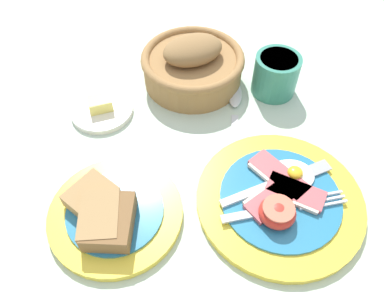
{
  "coord_description": "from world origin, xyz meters",
  "views": [
    {
      "loc": [
        -0.09,
        -0.28,
        0.48
      ],
      "look_at": [
        -0.05,
        0.08,
        0.02
      ],
      "focal_mm": 35.0,
      "sensor_mm": 36.0,
      "label": 1
    }
  ],
  "objects": [
    {
      "name": "ground_plane",
      "position": [
        0.0,
        0.0,
        0.0
      ],
      "size": [
        3.0,
        3.0,
        0.0
      ],
      "primitive_type": "plane",
      "color": "#B7CCB7"
    },
    {
      "name": "teaspoon_by_saucer",
      "position": [
        0.04,
        0.19,
        0.01
      ],
      "size": [
        0.05,
        0.19,
        0.01
      ],
      "rotation": [
        0.0,
        0.0,
        1.4
      ],
      "color": "silver",
      "rests_on": "ground_plane"
    },
    {
      "name": "bread_basket",
      "position": [
        -0.03,
        0.27,
        0.04
      ],
      "size": [
        0.19,
        0.19,
        0.09
      ],
      "color": "olive",
      "rests_on": "ground_plane"
    },
    {
      "name": "breakfast_plate",
      "position": [
        0.07,
        -0.01,
        0.01
      ],
      "size": [
        0.25,
        0.25,
        0.04
      ],
      "color": "yellow",
      "rests_on": "ground_plane"
    },
    {
      "name": "butter_dish",
      "position": [
        -0.2,
        0.21,
        0.01
      ],
      "size": [
        0.11,
        0.11,
        0.03
      ],
      "color": "silver",
      "rests_on": "ground_plane"
    },
    {
      "name": "bread_plate",
      "position": [
        -0.17,
        -0.01,
        0.02
      ],
      "size": [
        0.19,
        0.19,
        0.05
      ],
      "color": "yellow",
      "rests_on": "ground_plane"
    },
    {
      "name": "sugar_cup",
      "position": [
        0.12,
        0.23,
        0.04
      ],
      "size": [
        0.08,
        0.08,
        0.07
      ],
      "color": "#337F6B",
      "rests_on": "ground_plane"
    }
  ]
}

